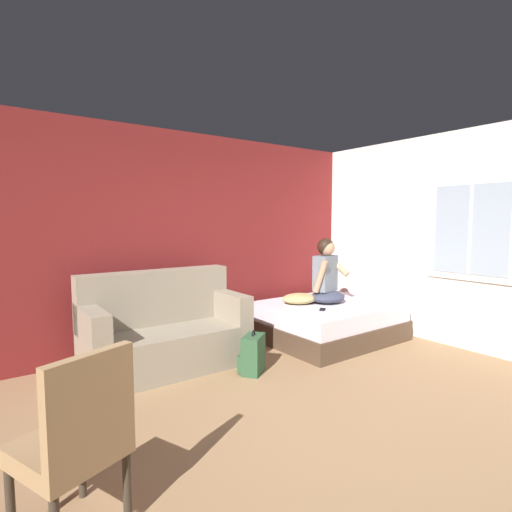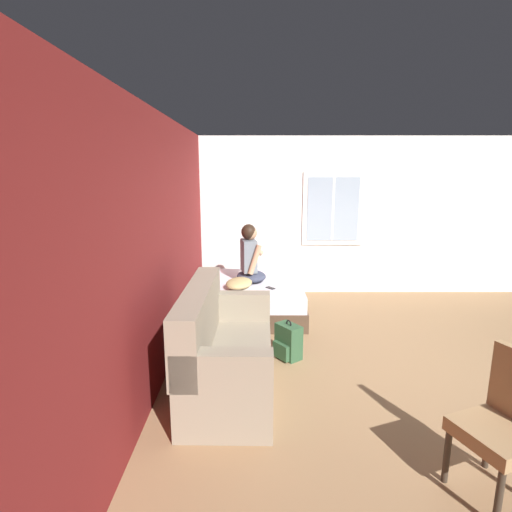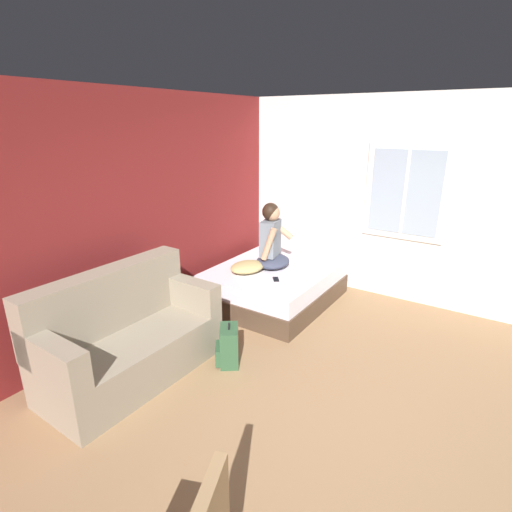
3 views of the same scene
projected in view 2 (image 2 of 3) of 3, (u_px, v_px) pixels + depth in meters
name	position (u px, v px, depth m)	size (l,w,h in m)	color
ground_plane	(419.00, 376.00, 4.21)	(40.00, 40.00, 0.00)	#93704C
wall_back_accent	(151.00, 251.00, 3.92)	(11.02, 0.16, 2.70)	maroon
wall_side_with_window	(354.00, 216.00, 6.95)	(0.19, 6.75, 2.70)	silver
bed	(254.00, 297.00, 6.09)	(1.73, 1.46, 0.48)	#4C3828
couch	(222.00, 352.00, 3.90)	(1.71, 0.85, 1.04)	gray
side_chair	(507.00, 421.00, 2.59)	(0.59, 0.59, 0.98)	#382D23
person_seated	(250.00, 259.00, 5.99)	(0.60, 0.54, 0.88)	#383D51
backpack	(288.00, 342.00, 4.60)	(0.35, 0.35, 0.46)	#2D5133
throw_pillow	(239.00, 283.00, 5.71)	(0.48, 0.36, 0.14)	tan
cell_phone	(270.00, 288.00, 5.71)	(0.07, 0.14, 0.01)	black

